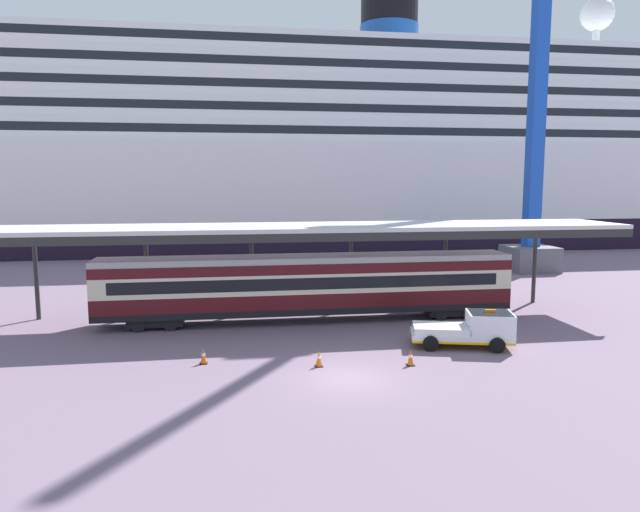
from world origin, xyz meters
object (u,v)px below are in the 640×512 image
at_px(quay_bollard, 443,330).
at_px(traffic_cone_near, 319,359).
at_px(train_carriage, 308,284).
at_px(traffic_cone_far, 203,356).
at_px(service_truck, 471,328).
at_px(traffic_cone_mid, 411,358).
at_px(dockside_crane, 539,114).
at_px(cruise_ship, 282,156).

bearing_deg(quay_bollard, traffic_cone_near, -154.26).
xyz_separation_m(train_carriage, quay_bollard, (6.82, -5.28, -1.80)).
bearing_deg(traffic_cone_far, traffic_cone_near, -13.27).
bearing_deg(service_truck, traffic_cone_mid, -148.66).
height_order(traffic_cone_mid, dockside_crane, dockside_crane).
height_order(cruise_ship, train_carriage, cruise_ship).
height_order(service_truck, traffic_cone_mid, service_truck).
bearing_deg(quay_bollard, traffic_cone_mid, -127.77).
distance_m(dockside_crane, quay_bollard, 31.62).
distance_m(traffic_cone_mid, traffic_cone_far, 9.86).
xyz_separation_m(train_carriage, service_truck, (7.72, -6.91, -1.33)).
relative_size(cruise_ship, quay_bollard, 168.63).
height_order(traffic_cone_near, traffic_cone_mid, traffic_cone_mid).
relative_size(traffic_cone_mid, quay_bollard, 0.81).
distance_m(traffic_cone_near, traffic_cone_far, 5.53).
relative_size(traffic_cone_near, quay_bollard, 0.80).
height_order(dockside_crane, quay_bollard, dockside_crane).
bearing_deg(service_truck, traffic_cone_far, -177.02).
bearing_deg(traffic_cone_mid, dockside_crane, 51.89).
height_order(traffic_cone_mid, quay_bollard, quay_bollard).
bearing_deg(service_truck, dockside_crane, 55.24).
bearing_deg(service_truck, cruise_ship, 95.95).
height_order(cruise_ship, service_truck, cruise_ship).
relative_size(train_carriage, traffic_cone_far, 33.07).
distance_m(traffic_cone_far, dockside_crane, 41.57).
xyz_separation_m(service_truck, traffic_cone_near, (-8.41, -1.99, -0.61)).
bearing_deg(cruise_ship, service_truck, -84.05).
height_order(traffic_cone_far, dockside_crane, dockside_crane).
distance_m(traffic_cone_near, dockside_crane, 38.67).
bearing_deg(cruise_ship, dockside_crane, -51.21).
bearing_deg(cruise_ship, train_carriage, -93.15).
bearing_deg(traffic_cone_far, service_truck, 2.98).
xyz_separation_m(cruise_ship, train_carriage, (-2.42, -43.96, -9.73)).
relative_size(service_truck, quay_bollard, 5.77).
xyz_separation_m(cruise_ship, traffic_cone_far, (-8.49, -51.59, -11.67)).
height_order(train_carriage, traffic_cone_near, train_carriage).
bearing_deg(traffic_cone_near, dockside_crane, 45.95).
bearing_deg(cruise_ship, quay_bollard, -84.89).
distance_m(cruise_ship, traffic_cone_far, 53.57).
height_order(cruise_ship, traffic_cone_mid, cruise_ship).
bearing_deg(quay_bollard, cruise_ship, 95.11).
xyz_separation_m(cruise_ship, quay_bollard, (4.41, -49.23, -11.53)).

